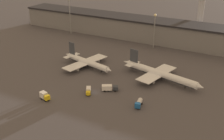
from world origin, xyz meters
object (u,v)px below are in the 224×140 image
(airplane_1, at_px, (159,74))
(service_vehicle_1, at_px, (88,91))
(service_vehicle_0, at_px, (139,103))
(service_vehicle_3, at_px, (45,96))
(airplane_0, at_px, (87,62))
(service_vehicle_2, at_px, (109,88))

(airplane_1, relative_size, service_vehicle_1, 8.01)
(airplane_1, relative_size, service_vehicle_0, 7.59)
(service_vehicle_1, distance_m, service_vehicle_3, 20.47)
(airplane_0, xyz_separation_m, airplane_1, (42.60, 4.35, 0.31))
(service_vehicle_1, relative_size, service_vehicle_3, 1.07)
(airplane_1, xyz_separation_m, service_vehicle_1, (-24.38, -30.66, -1.73))
(service_vehicle_2, bearing_deg, service_vehicle_0, -49.18)
(service_vehicle_0, bearing_deg, service_vehicle_1, -98.72)
(service_vehicle_2, height_order, service_vehicle_3, service_vehicle_3)
(service_vehicle_1, distance_m, service_vehicle_2, 10.23)
(service_vehicle_3, bearing_deg, airplane_0, 110.66)
(airplane_1, bearing_deg, service_vehicle_2, -112.60)
(service_vehicle_0, height_order, service_vehicle_3, service_vehicle_3)
(airplane_0, height_order, airplane_1, airplane_1)
(airplane_0, distance_m, service_vehicle_0, 51.00)
(service_vehicle_2, bearing_deg, airplane_0, 113.20)
(service_vehicle_1, bearing_deg, airplane_0, -175.68)
(service_vehicle_0, xyz_separation_m, service_vehicle_1, (-25.82, -0.63, -0.11))
(service_vehicle_0, distance_m, service_vehicle_2, 19.54)
(airplane_1, distance_m, service_vehicle_0, 30.11)
(service_vehicle_2, bearing_deg, service_vehicle_1, -166.03)
(service_vehicle_0, bearing_deg, service_vehicle_3, -79.78)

